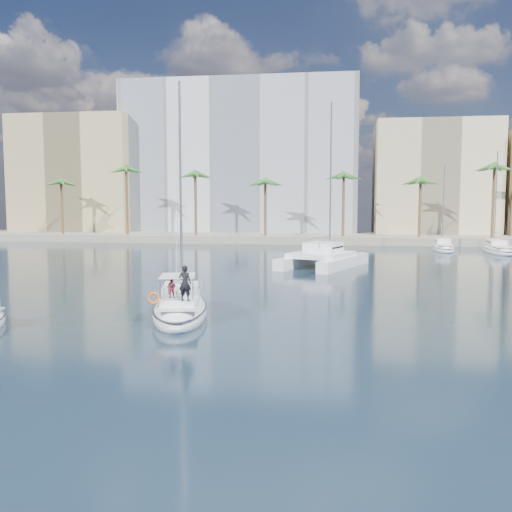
# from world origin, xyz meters

# --- Properties ---
(ground) EXTENTS (160.00, 160.00, 0.00)m
(ground) POSITION_xyz_m (0.00, 0.00, 0.00)
(ground) COLOR black
(ground) RESTS_ON ground
(quay) EXTENTS (120.00, 14.00, 1.20)m
(quay) POSITION_xyz_m (0.00, 61.00, 0.60)
(quay) COLOR gray
(quay) RESTS_ON ground
(building_modern) EXTENTS (42.00, 16.00, 28.00)m
(building_modern) POSITION_xyz_m (-12.00, 73.00, 14.00)
(building_modern) COLOR silver
(building_modern) RESTS_ON ground
(building_tan_left) EXTENTS (22.00, 14.00, 22.00)m
(building_tan_left) POSITION_xyz_m (-42.00, 69.00, 11.00)
(building_tan_left) COLOR tan
(building_tan_left) RESTS_ON ground
(building_beige) EXTENTS (20.00, 14.00, 20.00)m
(building_beige) POSITION_xyz_m (22.00, 70.00, 10.00)
(building_beige) COLOR beige
(building_beige) RESTS_ON ground
(palm_left) EXTENTS (3.60, 3.60, 12.30)m
(palm_left) POSITION_xyz_m (-34.00, 57.00, 10.28)
(palm_left) COLOR brown
(palm_left) RESTS_ON ground
(palm_centre) EXTENTS (3.60, 3.60, 12.30)m
(palm_centre) POSITION_xyz_m (0.00, 57.00, 10.28)
(palm_centre) COLOR brown
(palm_centre) RESTS_ON ground
(main_sloop) EXTENTS (5.24, 10.29, 14.62)m
(main_sloop) POSITION_xyz_m (-3.10, -0.53, 0.49)
(main_sloop) COLOR white
(main_sloop) RESTS_ON ground
(catamaran) EXTENTS (9.49, 12.77, 16.79)m
(catamaran) POSITION_xyz_m (4.42, 25.68, 1.13)
(catamaran) COLOR white
(catamaran) RESTS_ON ground
(seagull) EXTENTS (0.95, 0.41, 0.18)m
(seagull) POSITION_xyz_m (-3.29, 0.27, 0.44)
(seagull) COLOR silver
(seagull) RESTS_ON ground
(moored_yacht_a) EXTENTS (3.37, 9.52, 11.90)m
(moored_yacht_a) POSITION_xyz_m (20.00, 47.00, 0.00)
(moored_yacht_a) COLOR white
(moored_yacht_a) RESTS_ON ground
(moored_yacht_b) EXTENTS (3.32, 10.83, 13.72)m
(moored_yacht_b) POSITION_xyz_m (26.50, 45.00, 0.00)
(moored_yacht_b) COLOR white
(moored_yacht_b) RESTS_ON ground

